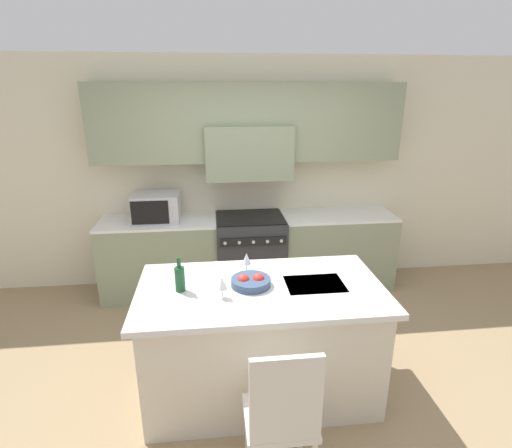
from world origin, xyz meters
TOP-DOWN VIEW (x-y plane):
  - ground_plane at (0.00, 0.00)m, footprint 10.00×10.00m
  - back_cabinetry at (0.00, 1.94)m, footprint 10.00×0.46m
  - back_counter at (-0.00, 1.69)m, footprint 3.44×0.62m
  - range_stove at (0.00, 1.67)m, footprint 0.79×0.70m
  - microwave at (-1.06, 1.69)m, footprint 0.51×0.43m
  - kitchen_island at (-0.09, -0.06)m, footprint 1.84×1.00m
  - island_chair at (-0.07, -0.93)m, footprint 0.42×0.40m
  - wine_bottle at (-0.68, -0.05)m, footprint 0.07×0.07m
  - wine_glass_near at (-0.38, -0.20)m, footprint 0.07×0.07m
  - wine_glass_far at (-0.17, 0.20)m, footprint 0.07×0.07m
  - fruit_bowl at (-0.16, -0.03)m, footprint 0.30×0.30m

SIDE VIEW (x-z plane):
  - ground_plane at x=0.00m, z-range 0.00..0.00m
  - back_counter at x=0.00m, z-range 0.00..0.91m
  - range_stove at x=0.00m, z-range 0.00..0.92m
  - kitchen_island at x=-0.09m, z-range 0.00..0.93m
  - island_chair at x=-0.07m, z-range 0.05..1.08m
  - fruit_bowl at x=-0.16m, z-range 0.91..1.01m
  - wine_bottle at x=-0.68m, z-range 0.90..1.16m
  - wine_glass_near at x=-0.38m, z-range 0.96..1.12m
  - wine_glass_far at x=-0.17m, z-range 0.96..1.12m
  - microwave at x=-1.06m, z-range 0.91..1.23m
  - back_cabinetry at x=0.00m, z-range 0.24..2.94m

